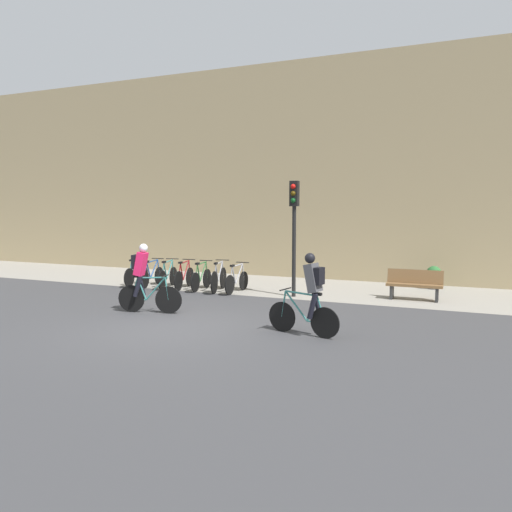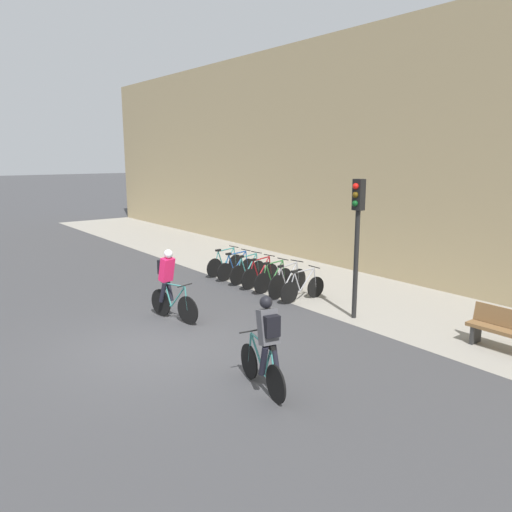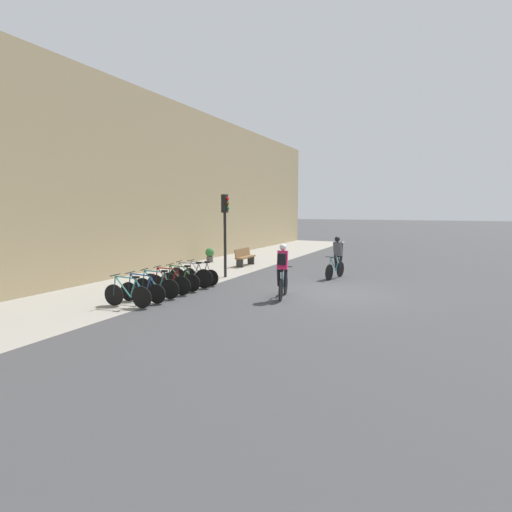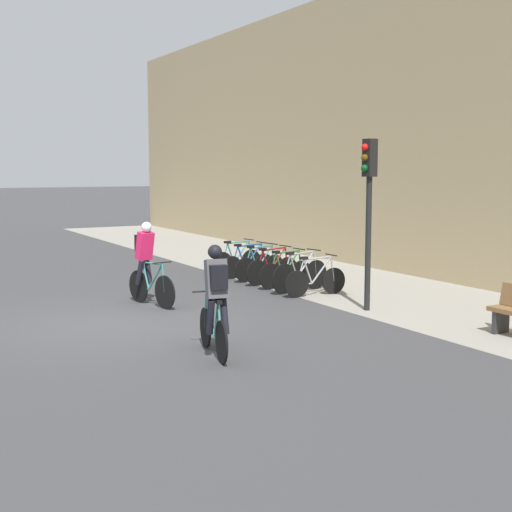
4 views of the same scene
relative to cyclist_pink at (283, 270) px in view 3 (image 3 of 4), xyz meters
name	(u,v)px [view 3 (image 3 of 4)]	position (x,y,z in m)	size (l,w,h in m)	color
ground	(331,293)	(1.55, -1.20, -0.95)	(200.00, 200.00, 0.00)	#3D3D3F
kerb_strip	(173,278)	(1.55, 5.55, -0.94)	(44.00, 4.50, 0.01)	gray
building_facade	(123,181)	(1.55, 8.10, 3.20)	(44.00, 0.60, 8.28)	tan
cyclist_pink	(283,270)	(0.00, 0.00, 0.00)	(1.69, 0.57, 1.80)	black
cyclist_grey	(337,256)	(4.66, -0.62, 0.00)	(1.68, 0.56, 1.77)	black
parked_bike_0	(128,294)	(-3.02, 3.76, -0.55)	(0.46, 1.62, 0.96)	black
parked_bike_1	(143,290)	(-2.36, 3.76, -0.56)	(0.46, 1.65, 0.94)	black
parked_bike_2	(156,286)	(-1.71, 3.76, -0.55)	(0.47, 1.62, 0.96)	black
parked_bike_3	(169,283)	(-1.06, 3.76, -0.55)	(0.46, 1.64, 0.96)	black
parked_bike_4	(180,280)	(-0.41, 3.76, -0.56)	(0.46, 1.59, 0.95)	black
parked_bike_5	(191,277)	(0.24, 3.76, -0.53)	(0.50, 1.74, 0.99)	black
parked_bike_6	(200,275)	(0.89, 3.76, -0.56)	(0.46, 1.63, 0.95)	black
traffic_light_pole	(225,220)	(2.82, 3.74, 1.50)	(0.26, 0.30, 3.52)	black
bench	(245,257)	(6.29, 4.59, -0.48)	(1.59, 0.44, 0.89)	brown
potted_plant	(210,254)	(6.69, 6.95, -0.51)	(0.48, 0.48, 0.78)	#56514C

